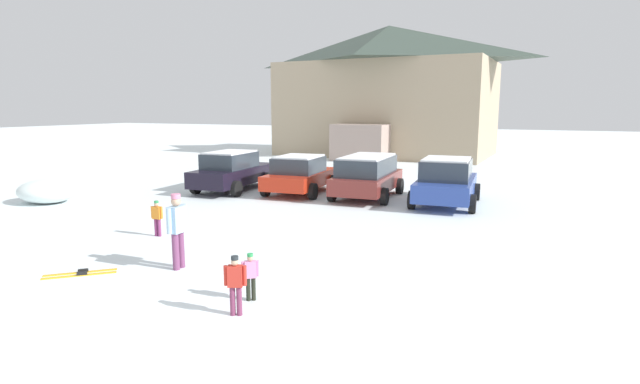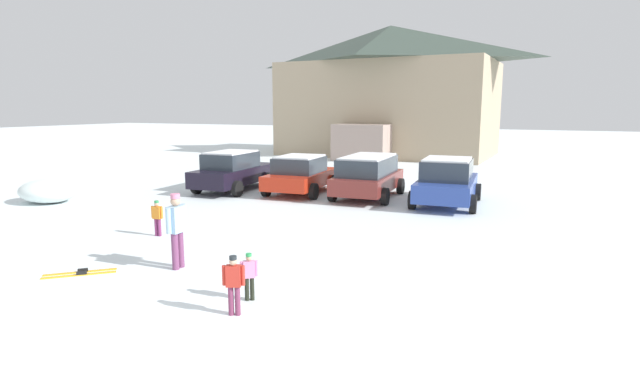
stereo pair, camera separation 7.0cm
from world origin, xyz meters
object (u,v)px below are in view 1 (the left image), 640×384
object	(u,v)px
parked_red_sedan	(300,174)
skier_child_in_pink_snowsuit	(251,274)
skier_child_in_red_jacket	(235,282)
pair_of_skis	(81,273)
skier_child_in_orange_jacket	(157,216)
plowed_snow_pile	(46,191)
parked_black_sedan	(232,171)
ski_lodge	(387,90)
parked_maroon_van	(367,175)
skier_adult_in_blue_parka	(177,227)
parked_blue_hatchback	(446,181)

from	to	relation	value
parked_red_sedan	skier_child_in_pink_snowsuit	size ratio (longest dim) A/B	4.64
skier_child_in_red_jacket	parked_red_sedan	bearing A→B (deg)	111.47
skier_child_in_red_jacket	pair_of_skis	distance (m)	4.26
skier_child_in_orange_jacket	plowed_snow_pile	bearing A→B (deg)	163.81
parked_black_sedan	parked_red_sedan	bearing A→B (deg)	10.37
ski_lodge	parked_black_sedan	world-z (taller)	ski_lodge
parked_maroon_van	skier_child_in_orange_jacket	size ratio (longest dim) A/B	4.30
skier_adult_in_blue_parka	plowed_snow_pile	world-z (taller)	skier_adult_in_blue_parka
parked_blue_hatchback	skier_child_in_red_jacket	world-z (taller)	parked_blue_hatchback
skier_child_in_red_jacket	skier_child_in_orange_jacket	xyz separation A→B (m)	(-4.95, 3.57, -0.03)
pair_of_skis	skier_child_in_orange_jacket	bearing A→B (deg)	103.26
parked_black_sedan	parked_maroon_van	xyz separation A→B (m)	(5.80, 0.72, 0.05)
skier_child_in_pink_snowsuit	skier_child_in_red_jacket	distance (m)	0.69
parked_maroon_van	pair_of_skis	xyz separation A→B (m)	(-2.56, -11.16, -0.87)
parked_maroon_van	skier_adult_in_blue_parka	bearing A→B (deg)	-95.27
skier_child_in_pink_snowsuit	skier_child_in_orange_jacket	xyz separation A→B (m)	(-4.82, 2.90, 0.05)
parked_black_sedan	parked_maroon_van	size ratio (longest dim) A/B	1.06
parked_black_sedan	skier_child_in_pink_snowsuit	bearing A→B (deg)	-54.32
skier_child_in_red_jacket	pair_of_skis	world-z (taller)	skier_child_in_red_jacket
parked_black_sedan	pair_of_skis	bearing A→B (deg)	-72.80
parked_maroon_van	pair_of_skis	distance (m)	11.49
parked_blue_hatchback	plowed_snow_pile	size ratio (longest dim) A/B	1.89
skier_child_in_orange_jacket	plowed_snow_pile	xyz separation A→B (m)	(-7.17, 2.08, -0.13)
skier_child_in_red_jacket	skier_adult_in_blue_parka	xyz separation A→B (m)	(-2.56, 1.59, 0.35)
parked_black_sedan	plowed_snow_pile	size ratio (longest dim) A/B	2.01
skier_child_in_orange_jacket	plowed_snow_pile	size ratio (longest dim) A/B	0.44
parked_maroon_van	skier_child_in_red_jacket	bearing A→B (deg)	-81.94
skier_child_in_pink_snowsuit	parked_red_sedan	bearing A→B (deg)	112.11
skier_adult_in_blue_parka	skier_child_in_orange_jacket	xyz separation A→B (m)	(-2.39, 1.98, -0.38)
skier_child_in_pink_snowsuit	skier_child_in_red_jacket	world-z (taller)	skier_child_in_red_jacket
ski_lodge	skier_child_in_pink_snowsuit	size ratio (longest dim) A/B	17.48
skier_child_in_pink_snowsuit	skier_child_in_red_jacket	bearing A→B (deg)	-79.51
skier_adult_in_blue_parka	skier_child_in_orange_jacket	distance (m)	3.13
ski_lodge	parked_red_sedan	xyz separation A→B (m)	(1.81, -18.06, -3.92)
parked_red_sedan	skier_child_in_red_jacket	xyz separation A→B (m)	(4.48, -11.39, -0.20)
skier_child_in_red_jacket	skier_adult_in_blue_parka	distance (m)	3.03
skier_child_in_orange_jacket	pair_of_skis	size ratio (longest dim) A/B	0.78
ski_lodge	skier_child_in_orange_jacket	world-z (taller)	ski_lodge
skier_child_in_orange_jacket	skier_child_in_red_jacket	bearing A→B (deg)	-35.82
parked_blue_hatchback	skier_adult_in_blue_parka	size ratio (longest dim) A/B	2.55
skier_child_in_red_jacket	skier_child_in_pink_snowsuit	bearing A→B (deg)	100.49
parked_red_sedan	skier_child_in_red_jacket	world-z (taller)	parked_red_sedan
plowed_snow_pile	parked_maroon_van	bearing A→B (deg)	29.43
skier_child_in_orange_jacket	plowed_snow_pile	distance (m)	7.47
parked_black_sedan	parked_blue_hatchback	world-z (taller)	parked_blue_hatchback
parked_red_sedan	parked_maroon_van	distance (m)	2.85
plowed_snow_pile	pair_of_skis	bearing A→B (deg)	-33.53
ski_lodge	plowed_snow_pile	bearing A→B (deg)	-103.76
parked_maroon_van	skier_child_in_orange_jacket	distance (m)	8.66
ski_lodge	parked_red_sedan	size ratio (longest dim) A/B	3.77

